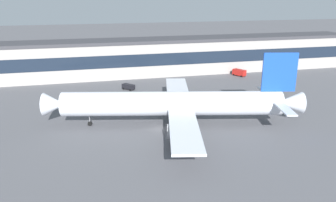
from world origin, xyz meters
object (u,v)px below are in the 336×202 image
(airliner, at_px, (176,104))
(crew_van, at_px, (239,72))
(belt_loader, at_px, (279,76))
(follow_me_car, at_px, (129,87))

(airliner, xyz_separation_m, crew_van, (37.94, 44.58, -4.11))
(crew_van, height_order, belt_loader, crew_van)
(airliner, relative_size, belt_loader, 9.32)
(follow_me_car, distance_m, crew_van, 45.74)
(follow_me_car, bearing_deg, airliner, -79.03)
(crew_van, distance_m, belt_loader, 15.18)
(follow_me_car, height_order, crew_van, crew_van)
(follow_me_car, relative_size, crew_van, 0.81)
(follow_me_car, relative_size, belt_loader, 0.68)
(airliner, distance_m, follow_me_car, 36.03)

